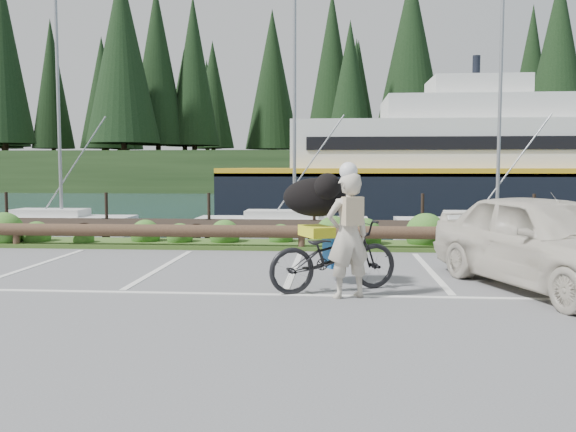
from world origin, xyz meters
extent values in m
plane|color=#5A5B5D|center=(0.00, 0.00, 0.00)|extent=(72.00, 72.00, 0.00)
plane|color=#162D36|center=(0.00, 48.00, -1.20)|extent=(160.00, 160.00, 0.00)
cube|color=#3D5B21|center=(0.00, 5.30, 0.05)|extent=(34.00, 1.60, 0.10)
imported|color=black|center=(0.77, -0.04, 0.57)|extent=(2.29, 1.60, 1.14)
imported|color=#BBB29F|center=(0.98, -0.50, 0.95)|extent=(0.82, 0.70, 1.89)
ellipsoid|color=black|center=(0.48, 0.59, 1.47)|extent=(0.98, 1.26, 0.65)
imported|color=beige|center=(4.18, 0.36, 0.79)|extent=(3.32, 4.97, 1.57)
camera|label=1|loc=(0.80, -9.64, 1.97)|focal=38.00mm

